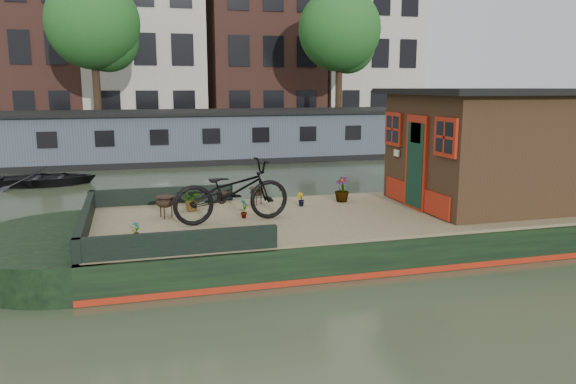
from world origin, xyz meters
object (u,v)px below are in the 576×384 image
object	(u,v)px
brazier_front	(165,207)
bicycle	(232,191)
dinghy	(42,174)
brazier_rear	(257,196)
potted_plant_a	(244,208)
cabin	(493,146)

from	to	relation	value
brazier_front	bicycle	bearing A→B (deg)	-29.39
brazier_front	dinghy	bearing A→B (deg)	111.19
brazier_rear	dinghy	distance (m)	9.51
potted_plant_a	brazier_front	size ratio (longest dim) A/B	0.92
dinghy	cabin	bearing A→B (deg)	-130.14
bicycle	brazier_front	distance (m)	1.38
brazier_front	dinghy	distance (m)	9.25
cabin	bicycle	bearing A→B (deg)	-179.02
potted_plant_a	brazier_front	distance (m)	1.49
cabin	bicycle	distance (m)	5.59
bicycle	brazier_front	size ratio (longest dim) A/B	5.19
potted_plant_a	dinghy	bearing A→B (deg)	117.77
cabin	dinghy	world-z (taller)	cabin
brazier_front	brazier_rear	xyz separation A→B (m)	(1.93, 0.71, -0.03)
bicycle	potted_plant_a	distance (m)	0.51
brazier_front	dinghy	size ratio (longest dim) A/B	0.13
brazier_rear	dinghy	bearing A→B (deg)	123.71
bicycle	brazier_rear	size ratio (longest dim) A/B	5.95
brazier_front	brazier_rear	size ratio (longest dim) A/B	1.15
bicycle	brazier_front	bearing A→B (deg)	53.67
brazier_front	brazier_rear	bearing A→B (deg)	20.25
bicycle	dinghy	world-z (taller)	bicycle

